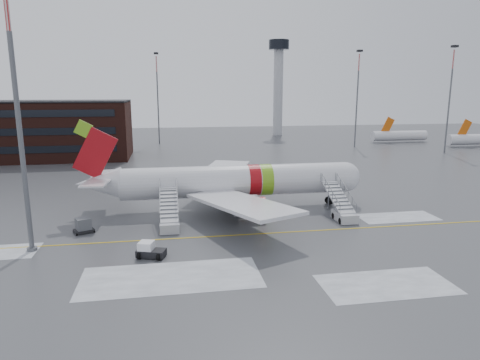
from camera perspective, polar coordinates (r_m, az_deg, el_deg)
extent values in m
plane|color=#494C4F|center=(44.45, -1.51, -6.99)|extent=(260.00, 260.00, 0.00)
cylinder|color=silver|center=(52.46, -0.37, -0.09)|extent=(28.00, 3.80, 3.80)
sphere|color=silver|center=(56.41, 13.80, 0.41)|extent=(3.80, 3.80, 3.80)
cube|color=black|center=(56.74, 14.80, 0.94)|extent=(1.09, 1.60, 0.97)
cone|color=silver|center=(52.36, -18.37, -0.45)|extent=(5.20, 3.72, 3.72)
cube|color=#9F0C13|center=(51.77, -18.74, 3.39)|extent=(5.27, 0.30, 6.09)
cube|color=#74B11C|center=(51.65, -20.15, 6.41)|extent=(2.16, 0.26, 2.16)
cube|color=silver|center=(54.72, -17.82, 0.79)|extent=(3.07, 4.85, 0.18)
cube|color=silver|center=(49.68, -18.62, -0.34)|extent=(3.07, 4.85, 0.18)
cube|color=silver|center=(60.68, -2.61, 0.96)|extent=(10.72, 15.97, 1.13)
cube|color=silver|center=(44.28, 0.15, -3.14)|extent=(10.72, 15.97, 1.13)
cylinder|color=silver|center=(57.97, -0.72, -0.91)|extent=(3.40, 2.10, 2.10)
cylinder|color=silver|center=(48.03, 1.24, -3.61)|extent=(3.40, 2.10, 2.10)
cylinder|color=#595B60|center=(56.21, 11.80, -2.26)|extent=(0.20, 0.20, 1.80)
cylinder|color=black|center=(56.32, 11.78, -2.70)|extent=(0.90, 0.56, 0.90)
cylinder|color=black|center=(55.39, -1.28, -2.69)|extent=(0.90, 0.56, 0.90)
cylinder|color=black|center=(50.81, -0.48, -4.03)|extent=(0.90, 0.56, 0.90)
cube|color=#B5B7BD|center=(49.43, 13.79, -4.72)|extent=(2.00, 3.20, 1.00)
cube|color=#B5B7BD|center=(50.86, 12.95, -2.26)|extent=(1.90, 5.87, 2.52)
cube|color=#B5B7BD|center=(53.57, 11.66, -0.20)|extent=(1.90, 1.40, 0.15)
cylinder|color=#595B60|center=(53.59, 11.74, -2.06)|extent=(0.16, 0.16, 3.40)
cylinder|color=black|center=(48.26, 13.27, -5.34)|extent=(0.25, 0.70, 0.70)
cylinder|color=black|center=(50.72, 14.27, -4.56)|extent=(0.25, 0.70, 0.70)
cube|color=#ACAEB3|center=(45.48, -9.38, -5.98)|extent=(2.00, 3.20, 1.00)
cube|color=#ACAEB3|center=(47.03, -9.47, -3.26)|extent=(1.90, 5.87, 2.52)
cube|color=#ACAEB3|center=(49.95, -9.55, -0.99)|extent=(1.90, 1.40, 0.15)
cylinder|color=#595B60|center=(49.96, -9.48, -2.99)|extent=(0.16, 0.16, 3.40)
cylinder|color=black|center=(44.60, -10.52, -6.66)|extent=(0.25, 0.70, 0.70)
cylinder|color=black|center=(46.50, -8.27, -5.80)|extent=(0.25, 0.70, 0.70)
cube|color=black|center=(38.82, -11.75, -9.49)|extent=(2.72, 2.00, 0.61)
cube|color=white|center=(38.75, -12.39, -8.59)|extent=(1.54, 1.54, 0.78)
cube|color=black|center=(38.65, -12.41, -8.17)|extent=(1.35, 1.40, 0.13)
cylinder|color=black|center=(38.62, -13.28, -9.81)|extent=(0.44, 0.66, 0.61)
cylinder|color=black|center=(38.04, -10.81, -10.05)|extent=(0.44, 0.66, 0.61)
cylinder|color=black|center=(39.68, -12.63, -9.19)|extent=(0.44, 0.66, 0.61)
cylinder|color=black|center=(39.11, -10.22, -9.40)|extent=(0.44, 0.66, 0.61)
cube|color=black|center=(47.15, -20.10, -6.35)|extent=(2.29, 2.04, 0.30)
cube|color=#585B60|center=(46.95, -20.16, -5.55)|extent=(1.79, 1.75, 1.29)
cylinder|color=black|center=(46.78, -21.26, -6.69)|extent=(0.25, 0.30, 0.26)
cylinder|color=black|center=(47.59, -18.94, -6.21)|extent=(0.25, 0.30, 0.26)
cylinder|color=#595B60|center=(41.85, -27.13, 3.99)|extent=(0.44, 0.44, 19.15)
cylinder|color=#CC7272|center=(42.11, -28.69, 19.64)|extent=(0.40, 0.40, 4.31)
cylinder|color=#595B60|center=(43.93, -25.97, -8.26)|extent=(0.90, 0.90, 0.30)
cylinder|color=#B2B5BA|center=(141.30, 5.10, 11.66)|extent=(3.00, 3.00, 28.00)
cylinder|color=black|center=(142.01, 5.22, 17.52)|extent=(6.40, 6.40, 3.00)
cylinder|color=#595B60|center=(114.31, 15.27, 9.05)|extent=(0.36, 0.36, 19.20)
cylinder|color=#CC7272|center=(114.41, 15.59, 14.82)|extent=(0.32, 0.32, 4.32)
cube|color=black|center=(114.62, 15.67, 16.25)|extent=(1.20, 1.20, 0.50)
cylinder|color=#595B60|center=(119.76, -10.86, 9.36)|extent=(0.36, 0.36, 19.20)
cylinder|color=#CC7272|center=(119.86, -11.08, 14.87)|extent=(0.32, 0.32, 4.32)
cube|color=black|center=(120.05, -11.14, 16.24)|extent=(1.20, 1.20, 0.50)
cylinder|color=#595B60|center=(110.24, 26.02, 8.19)|extent=(0.36, 0.36, 19.20)
cylinder|color=#CC7272|center=(110.34, 26.58, 14.16)|extent=(0.32, 0.32, 4.32)
cube|color=black|center=(110.56, 26.72, 15.64)|extent=(1.20, 1.20, 0.50)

